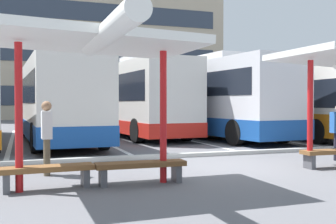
# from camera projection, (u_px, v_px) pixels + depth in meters

# --- Properties ---
(ground_plane) EXTENTS (160.00, 160.00, 0.00)m
(ground_plane) POSITION_uv_depth(u_px,v_px,m) (226.00, 165.00, 10.77)
(ground_plane) COLOR slate
(terminal_building) EXTENTS (32.80, 11.99, 23.94)m
(terminal_building) POSITION_uv_depth(u_px,v_px,m) (69.00, 23.00, 46.40)
(terminal_building) COLOR tan
(terminal_building) RESTS_ON ground
(coach_bus_1) EXTENTS (2.98, 10.58, 3.58)m
(coach_bus_1) POSITION_uv_depth(u_px,v_px,m) (57.00, 102.00, 17.11)
(coach_bus_1) COLOR silver
(coach_bus_1) RESTS_ON ground
(coach_bus_2) EXTENTS (3.34, 11.10, 3.81)m
(coach_bus_2) POSITION_uv_depth(u_px,v_px,m) (132.00, 99.00, 20.63)
(coach_bus_2) COLOR silver
(coach_bus_2) RESTS_ON ground
(coach_bus_3) EXTENTS (3.60, 11.50, 3.82)m
(coach_bus_3) POSITION_uv_depth(u_px,v_px,m) (207.00, 100.00, 19.76)
(coach_bus_3) COLOR silver
(coach_bus_3) RESTS_ON ground
(coach_bus_4) EXTENTS (2.94, 12.24, 3.45)m
(coach_bus_4) POSITION_uv_depth(u_px,v_px,m) (280.00, 104.00, 20.81)
(coach_bus_4) COLOR silver
(coach_bus_4) RESTS_ON ground
(lane_stripe_1) EXTENTS (0.16, 14.00, 0.01)m
(lane_stripe_1) POSITION_uv_depth(u_px,v_px,m) (11.00, 141.00, 17.44)
(lane_stripe_1) COLOR white
(lane_stripe_1) RESTS_ON ground
(lane_stripe_2) EXTENTS (0.16, 14.00, 0.01)m
(lane_stripe_2) POSITION_uv_depth(u_px,v_px,m) (97.00, 139.00, 18.66)
(lane_stripe_2) COLOR white
(lane_stripe_2) RESTS_ON ground
(lane_stripe_3) EXTENTS (0.16, 14.00, 0.01)m
(lane_stripe_3) POSITION_uv_depth(u_px,v_px,m) (173.00, 137.00, 19.88)
(lane_stripe_3) COLOR white
(lane_stripe_3) RESTS_ON ground
(lane_stripe_4) EXTENTS (0.16, 14.00, 0.01)m
(lane_stripe_4) POSITION_uv_depth(u_px,v_px,m) (239.00, 135.00, 21.10)
(lane_stripe_4) COLOR white
(lane_stripe_4) RESTS_ON ground
(lane_stripe_5) EXTENTS (0.16, 14.00, 0.01)m
(lane_stripe_5) POSITION_uv_depth(u_px,v_px,m) (299.00, 133.00, 22.32)
(lane_stripe_5) COLOR white
(lane_stripe_5) RESTS_ON ground
(waiting_shelter_0) EXTENTS (3.78, 4.54, 2.96)m
(waiting_shelter_0) POSITION_uv_depth(u_px,v_px,m) (97.00, 43.00, 7.68)
(waiting_shelter_0) COLOR red
(waiting_shelter_0) RESTS_ON ground
(bench_0) EXTENTS (1.75, 0.52, 0.45)m
(bench_0) POSITION_uv_depth(u_px,v_px,m) (47.00, 172.00, 7.72)
(bench_0) COLOR brown
(bench_0) RESTS_ON ground
(bench_1) EXTENTS (1.83, 0.44, 0.45)m
(bench_1) POSITION_uv_depth(u_px,v_px,m) (141.00, 167.00, 8.25)
(bench_1) COLOR brown
(bench_1) RESTS_ON ground
(bench_2) EXTENTS (1.91, 0.47, 0.45)m
(bench_2) POSITION_uv_depth(u_px,v_px,m) (336.00, 154.00, 10.43)
(bench_2) COLOR brown
(bench_2) RESTS_ON ground
(platform_kerb) EXTENTS (44.00, 0.24, 0.12)m
(platform_kerb) POSITION_uv_depth(u_px,v_px,m) (198.00, 155.00, 12.50)
(platform_kerb) COLOR #ADADA8
(platform_kerb) RESTS_ON ground
(waiting_passenger_1) EXTENTS (0.22, 0.48, 1.67)m
(waiting_passenger_1) POSITION_uv_depth(u_px,v_px,m) (47.00, 132.00, 9.25)
(waiting_passenger_1) COLOR brown
(waiting_passenger_1) RESTS_ON ground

